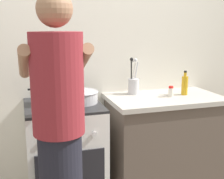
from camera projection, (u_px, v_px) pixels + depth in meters
back_wall at (115, 54)px, 2.78m from camera, size 3.20×0.10×2.50m
countertop at (163, 144)px, 2.72m from camera, size 1.00×0.60×0.90m
stove_range at (65, 157)px, 2.46m from camera, size 0.60×0.62×0.90m
pot at (44, 96)px, 2.33m from camera, size 0.25×0.18×0.14m
mixing_bowl at (80, 96)px, 2.40m from camera, size 0.30×0.30×0.10m
utensil_crock at (134, 84)px, 2.70m from camera, size 0.10×0.10×0.33m
spice_bottle at (171, 92)px, 2.60m from camera, size 0.04×0.04×0.10m
oil_bottle at (185, 85)px, 2.67m from camera, size 0.06×0.06×0.22m
person at (59, 139)px, 1.75m from camera, size 0.41×0.50×1.70m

